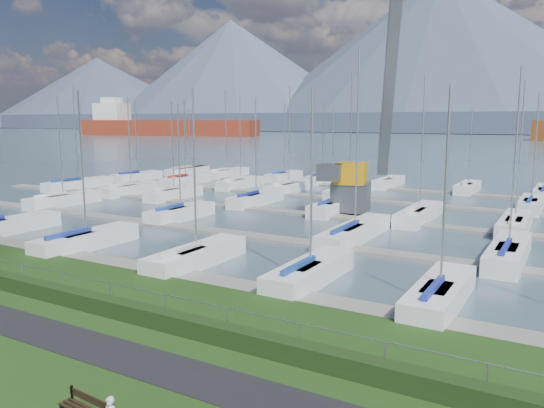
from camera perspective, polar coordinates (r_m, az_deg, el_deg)
The scene contains 8 objects.
path at distance 21.52m, azimuth -20.95°, elevation -13.48°, with size 160.00×2.00×0.04m, color black.
water at distance 275.88m, azimuth 26.82°, elevation 6.41°, with size 800.00×540.00×0.20m, color #465C67.
hedge at distance 22.99m, azimuth -15.90°, elevation -10.84°, with size 80.00×0.70×0.70m, color black.
fence at distance 22.98m, azimuth -15.27°, elevation -8.58°, with size 0.04×0.04×80.00m, color gray.
docks at distance 44.96m, azimuth 8.94°, elevation -1.60°, with size 90.00×41.60×0.25m.
crane at distance 48.53m, azimuth 9.63°, elevation 5.77°, with size 6.87×13.16×22.35m.
cargo_ship_west at distance 278.14m, azimuth -11.86°, elevation 8.03°, with size 92.57×41.50×21.50m.
sailboat_fleet at distance 47.91m, azimuth 8.51°, elevation 5.93°, with size 75.24×50.05×13.84m.
Camera 1 is at (15.71, -15.30, 8.07)m, focal length 35.00 mm.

